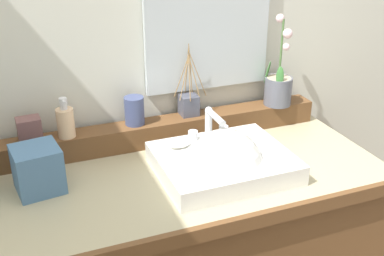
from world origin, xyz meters
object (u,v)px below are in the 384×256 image
Objects in this scene: soap_bar at (179,144)px; potted_plant at (278,85)px; sink_basin at (224,165)px; reed_diffuser at (189,104)px; soap_dispenser at (66,122)px; trinket_box at (30,130)px; tumbler_cup at (134,111)px; tissue_box at (38,169)px.

potted_plant is at bearing 20.35° from soap_bar.
reed_diffuser is at bearing 90.65° from sink_basin.
trinket_box is at bearing 178.08° from soap_dispenser.
reed_diffuser is at bearing -1.06° from trinket_box.
potted_plant is 2.51× the size of soap_dispenser.
soap_dispenser is at bearing 179.86° from potted_plant.
soap_dispenser is at bearing -5.35° from trinket_box.
soap_dispenser is 0.52× the size of reed_diffuser.
tumbler_cup is at bearing 116.40° from soap_bar.
potted_plant is 1.30× the size of reed_diffuser.
potted_plant is at bearing -3.80° from trinket_box.
sink_basin is at bearing -42.51° from soap_bar.
reed_diffuser is at bearing 175.35° from potted_plant.
soap_dispenser is 1.37× the size of tumbler_cup.
soap_dispenser is 1.65× the size of trinket_box.
soap_dispenser is 0.11m from trinket_box.
sink_basin is 1.21× the size of potted_plant.
trinket_box is 0.17m from tissue_box.
reed_diffuser reaches higher than tissue_box.
tumbler_cup is at bearing -1.19° from trinket_box.
soap_bar is 0.27× the size of reed_diffuser.
soap_dispenser is at bearing -176.53° from reed_diffuser.
trinket_box reaches higher than tissue_box.
potted_plant reaches higher than soap_bar.
reed_diffuser is 1.90× the size of tissue_box.
sink_basin is at bearing -54.78° from tumbler_cup.
sink_basin reaches higher than soap_bar.
potted_plant is at bearing -4.65° from reed_diffuser.
soap_dispenser is at bearing 56.01° from tissue_box.
potted_plant reaches higher than reed_diffuser.
tumbler_cup reaches higher than soap_bar.
potted_plant reaches higher than trinket_box.
sink_basin is 0.56m from tissue_box.
sink_basin is at bearing -11.66° from tissue_box.
potted_plant is (0.35, 0.27, 0.13)m from sink_basin.
tumbler_cup reaches higher than trinket_box.
tumbler_cup is (-0.09, 0.19, 0.06)m from soap_bar.
potted_plant reaches higher than soap_dispenser.
soap_dispenser is at bearing 147.97° from sink_basin.
soap_dispenser is 0.98× the size of tissue_box.
tissue_box is at bearing 178.67° from soap_bar.
reed_diffuser reaches higher than tumbler_cup.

